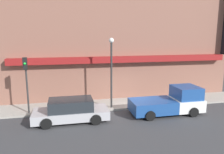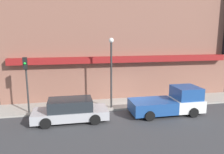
{
  "view_description": "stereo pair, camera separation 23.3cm",
  "coord_description": "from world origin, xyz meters",
  "px_view_note": "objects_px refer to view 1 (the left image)",
  "views": [
    {
      "loc": [
        -4.83,
        -14.93,
        5.45
      ],
      "look_at": [
        -1.34,
        1.09,
        2.32
      ],
      "focal_mm": 35.0,
      "sensor_mm": 36.0,
      "label": 1
    },
    {
      "loc": [
        -4.6,
        -14.98,
        5.45
      ],
      "look_at": [
        -1.34,
        1.09,
        2.32
      ],
      "focal_mm": 35.0,
      "sensor_mm": 36.0,
      "label": 2
    }
  ],
  "objects_px": {
    "street_lamp": "(111,64)",
    "traffic_light": "(26,75)",
    "parked_car": "(71,111)",
    "pickup_truck": "(171,102)",
    "fire_hydrant": "(76,104)"
  },
  "relations": [
    {
      "from": "parked_car",
      "to": "street_lamp",
      "type": "xyz_separation_m",
      "value": [
        3.03,
        1.76,
        2.67
      ]
    },
    {
      "from": "street_lamp",
      "to": "traffic_light",
      "type": "relative_size",
      "value": 1.32
    },
    {
      "from": "parked_car",
      "to": "traffic_light",
      "type": "distance_m",
      "value": 3.96
    },
    {
      "from": "pickup_truck",
      "to": "traffic_light",
      "type": "relative_size",
      "value": 1.3
    },
    {
      "from": "parked_car",
      "to": "fire_hydrant",
      "type": "height_order",
      "value": "parked_car"
    },
    {
      "from": "pickup_truck",
      "to": "traffic_light",
      "type": "height_order",
      "value": "traffic_light"
    },
    {
      "from": "parked_car",
      "to": "fire_hydrant",
      "type": "relative_size",
      "value": 7.95
    },
    {
      "from": "parked_car",
      "to": "fire_hydrant",
      "type": "bearing_deg",
      "value": 78.75
    },
    {
      "from": "fire_hydrant",
      "to": "traffic_light",
      "type": "relative_size",
      "value": 0.15
    },
    {
      "from": "parked_car",
      "to": "traffic_light",
      "type": "bearing_deg",
      "value": 147.78
    },
    {
      "from": "traffic_light",
      "to": "fire_hydrant",
      "type": "bearing_deg",
      "value": 5.65
    },
    {
      "from": "street_lamp",
      "to": "parked_car",
      "type": "bearing_deg",
      "value": -149.88
    },
    {
      "from": "parked_car",
      "to": "traffic_light",
      "type": "relative_size",
      "value": 1.22
    },
    {
      "from": "parked_car",
      "to": "street_lamp",
      "type": "relative_size",
      "value": 0.92
    },
    {
      "from": "street_lamp",
      "to": "traffic_light",
      "type": "xyz_separation_m",
      "value": [
        -5.89,
        0.02,
        -0.59
      ]
    }
  ]
}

